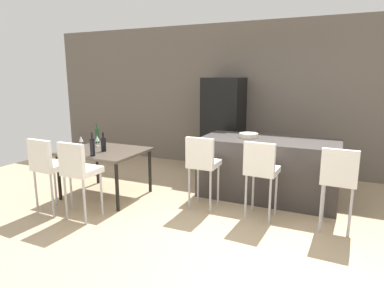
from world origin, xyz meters
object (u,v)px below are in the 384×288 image
object	(u,v)px
dining_chair_near	(48,164)
bar_chair_middle	(261,168)
wine_glass_middle	(81,139)
refrigerator	(223,125)
bar_chair_right	(339,177)
wine_bottle_end	(97,136)
wine_bottle_inner	(92,147)
dining_chair_far	(78,168)
dining_table	(105,154)
wine_glass_left	(97,139)
bar_chair_left	(202,161)
fruit_bowl	(249,135)
kitchen_island	(268,168)
wine_bottle_right	(103,144)

from	to	relation	value
dining_chair_near	bar_chair_middle	bearing A→B (deg)	20.43
wine_glass_middle	dining_chair_near	bearing A→B (deg)	-75.42
wine_glass_middle	refrigerator	bearing A→B (deg)	49.56
bar_chair_right	wine_bottle_end	xyz separation A→B (m)	(-3.81, 0.25, 0.17)
wine_bottle_inner	wine_bottle_end	size ratio (longest dim) A/B	1.03
dining_chair_far	wine_bottle_inner	size ratio (longest dim) A/B	3.06
refrigerator	wine_glass_middle	bearing A→B (deg)	-130.44
dining_table	wine_glass_middle	world-z (taller)	wine_glass_middle
bar_chair_right	wine_bottle_inner	distance (m)	3.28
dining_chair_far	wine_glass_left	size ratio (longest dim) A/B	6.03
bar_chair_left	wine_glass_left	world-z (taller)	bar_chair_left
wine_bottle_end	dining_table	bearing A→B (deg)	-39.82
dining_chair_far	fruit_bowl	size ratio (longest dim) A/B	3.58
fruit_bowl	bar_chair_right	bearing A→B (deg)	-33.26
bar_chair_left	kitchen_island	bearing A→B (deg)	48.99
bar_chair_right	wine_bottle_end	size ratio (longest dim) A/B	3.16
dining_table	dining_chair_far	xyz separation A→B (m)	(0.27, -0.86, 0.03)
bar_chair_middle	wine_glass_left	world-z (taller)	bar_chair_middle
wine_bottle_end	wine_glass_left	world-z (taller)	wine_bottle_end
kitchen_island	bar_chair_right	size ratio (longest dim) A/B	1.96
bar_chair_right	wine_bottle_right	distance (m)	3.30
dining_chair_far	refrigerator	bearing A→B (deg)	71.99
bar_chair_right	dining_chair_near	bearing A→B (deg)	-164.52
bar_chair_left	wine_bottle_end	distance (m)	2.08
kitchen_island	bar_chair_middle	xyz separation A→B (m)	(0.08, -0.86, 0.24)
wine_bottle_right	fruit_bowl	xyz separation A→B (m)	(1.96, 1.09, 0.10)
kitchen_island	refrigerator	bearing A→B (deg)	135.57
dining_chair_far	bar_chair_middle	bearing A→B (deg)	25.03
dining_chair_far	wine_bottle_end	bearing A→B (deg)	120.67
bar_chair_middle	wine_bottle_end	distance (m)	2.90
bar_chair_right	dining_table	world-z (taller)	bar_chair_right
kitchen_island	wine_bottle_end	world-z (taller)	wine_bottle_end
bar_chair_left	dining_table	world-z (taller)	bar_chair_left
wine_bottle_end	wine_glass_middle	bearing A→B (deg)	-96.18
dining_table	bar_chair_left	bearing A→B (deg)	5.15
wine_glass_middle	refrigerator	xyz separation A→B (m)	(1.73, 2.03, 0.06)
dining_table	wine_bottle_right	bearing A→B (deg)	-58.63
fruit_bowl	wine_bottle_inner	bearing A→B (deg)	-143.92
dining_table	bar_chair_middle	bearing A→B (deg)	3.40
dining_table	refrigerator	size ratio (longest dim) A/B	0.65
wine_bottle_right	fruit_bowl	size ratio (longest dim) A/B	0.99
refrigerator	wine_glass_left	bearing A→B (deg)	-128.94
wine_bottle_end	bar_chair_middle	bearing A→B (deg)	-4.96
dining_chair_near	wine_glass_left	size ratio (longest dim) A/B	6.03
bar_chair_left	wine_glass_middle	world-z (taller)	bar_chair_left
wine_bottle_inner	wine_bottle_end	distance (m)	0.96
kitchen_island	dining_chair_far	world-z (taller)	dining_chair_far
dining_table	wine_bottle_inner	bearing A→B (deg)	-75.62
bar_chair_right	refrigerator	size ratio (longest dim) A/B	0.57
bar_chair_left	bar_chair_middle	world-z (taller)	same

